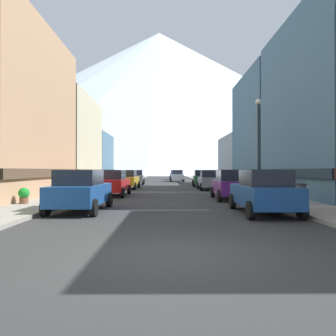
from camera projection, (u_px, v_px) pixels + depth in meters
ground_plane at (173, 255)px, 6.76m from camera, size 400.00×400.00×0.00m
sidewalk_left at (118, 183)px, 41.71m from camera, size 2.50×100.00×0.15m
sidewalk_right at (215, 183)px, 41.81m from camera, size 2.50×100.00×0.15m
storefront_left_2 at (56, 144)px, 32.00m from camera, size 7.36×10.57×9.02m
storefront_left_3 at (83, 160)px, 41.56m from camera, size 6.92×8.16×6.43m
storefront_right_2 at (276, 133)px, 31.74m from camera, size 6.67×10.78×11.11m
storefront_right_3 at (261, 161)px, 42.22m from camera, size 10.02×10.09×6.17m
car_left_0 at (81, 190)px, 13.86m from camera, size 2.09×4.41×1.78m
car_left_1 at (112, 183)px, 22.12m from camera, size 2.11×4.42×1.78m
car_left_2 at (127, 179)px, 30.49m from camera, size 2.15×4.44×1.78m
car_left_3 at (136, 177)px, 39.45m from camera, size 2.21×4.47×1.78m
car_right_0 at (263, 192)px, 13.08m from camera, size 2.10×4.42×1.78m
car_right_1 at (231, 185)px, 19.49m from camera, size 2.16×4.45×1.78m
car_right_2 at (210, 180)px, 28.86m from camera, size 2.14×4.44×1.78m
car_right_3 at (202, 178)px, 34.98m from camera, size 2.25×4.48×1.78m
car_driving_0 at (177, 176)px, 49.62m from camera, size 2.06×4.40×1.78m
car_driving_1 at (175, 175)px, 59.17m from camera, size 2.06×4.40×1.78m
trash_bin_right at (300, 193)px, 15.62m from camera, size 0.59×0.59×0.98m
potted_plant_0 at (24, 195)px, 15.60m from camera, size 0.53×0.53×0.78m
pedestrian_0 at (104, 179)px, 32.08m from camera, size 0.36×0.36×1.61m
pedestrian_1 at (232, 179)px, 31.29m from camera, size 0.36×0.36×1.61m
streetlamp_right at (258, 133)px, 19.16m from camera, size 0.36×0.36×5.86m
mountain_backdrop at (159, 102)px, 267.07m from camera, size 349.87×349.87×115.25m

